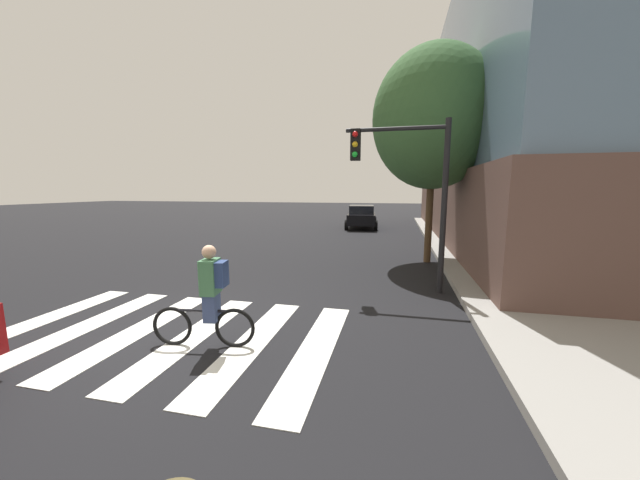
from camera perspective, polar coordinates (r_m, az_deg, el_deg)
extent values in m
plane|color=black|center=(6.87, -25.01, -14.09)|extent=(120.00, 120.00, 0.00)
cube|color=silver|center=(8.74, -39.46, -10.39)|extent=(0.55, 3.75, 0.01)
cube|color=silver|center=(7.92, -34.44, -11.76)|extent=(0.55, 3.75, 0.01)
cube|color=silver|center=(7.18, -28.24, -13.30)|extent=(0.55, 3.75, 0.01)
cube|color=silver|center=(6.53, -20.63, -14.97)|extent=(0.55, 3.75, 0.01)
cube|color=silver|center=(6.03, -11.41, -16.62)|extent=(0.55, 3.75, 0.01)
cube|color=silver|center=(5.70, -0.66, -18.01)|extent=(0.55, 3.75, 0.01)
cube|color=black|center=(22.81, 7.04, 3.72)|extent=(2.13, 4.51, 0.67)
cube|color=black|center=(22.63, 7.06, 5.19)|extent=(1.75, 2.22, 0.52)
cylinder|color=black|center=(24.27, 4.92, 3.25)|extent=(0.28, 0.66, 0.65)
cylinder|color=black|center=(24.24, 9.25, 3.16)|extent=(0.28, 0.66, 0.65)
cylinder|color=black|center=(21.48, 4.52, 2.57)|extent=(0.28, 0.66, 0.65)
cylinder|color=black|center=(21.45, 9.41, 2.47)|extent=(0.28, 0.66, 0.65)
torus|color=black|center=(5.80, -14.23, -14.25)|extent=(0.66, 0.16, 0.66)
torus|color=black|center=(6.20, -23.74, -13.22)|extent=(0.66, 0.16, 0.66)
cylinder|color=black|center=(5.88, -19.29, -11.23)|extent=(0.89, 0.19, 0.05)
cylinder|color=black|center=(5.80, -17.87, -10.71)|extent=(0.04, 0.04, 0.45)
cube|color=#384772|center=(5.79, -17.89, -10.24)|extent=(0.24, 0.31, 0.56)
cube|color=#3F724C|center=(5.66, -18.10, -5.92)|extent=(0.29, 0.39, 0.56)
sphere|color=tan|center=(5.58, -18.29, -1.94)|extent=(0.22, 0.22, 0.22)
cube|color=navy|center=(5.58, -16.41, -5.51)|extent=(0.20, 0.30, 0.40)
cylinder|color=black|center=(8.67, 20.25, 5.03)|extent=(0.14, 0.14, 4.20)
cylinder|color=black|center=(8.71, 12.68, 17.91)|extent=(2.40, 0.10, 0.10)
cube|color=black|center=(8.72, 6.04, 15.73)|extent=(0.24, 0.20, 0.76)
sphere|color=red|center=(8.65, 5.98, 17.40)|extent=(0.14, 0.14, 0.14)
sphere|color=gold|center=(8.61, 5.95, 15.82)|extent=(0.14, 0.14, 0.14)
sphere|color=green|center=(8.59, 5.93, 14.23)|extent=(0.14, 0.14, 0.14)
cylinder|color=gold|center=(11.46, 25.41, -2.74)|extent=(0.22, 0.22, 0.65)
sphere|color=gold|center=(11.40, 25.53, -0.94)|extent=(0.18, 0.18, 0.18)
cylinder|color=gold|center=(11.49, 26.20, -2.59)|extent=(0.12, 0.09, 0.09)
cylinder|color=#4C3823|center=(12.38, 17.99, 3.90)|extent=(0.24, 0.24, 3.28)
ellipsoid|color=#386033|center=(12.57, 18.72, 18.92)|extent=(4.08, 4.08, 4.69)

